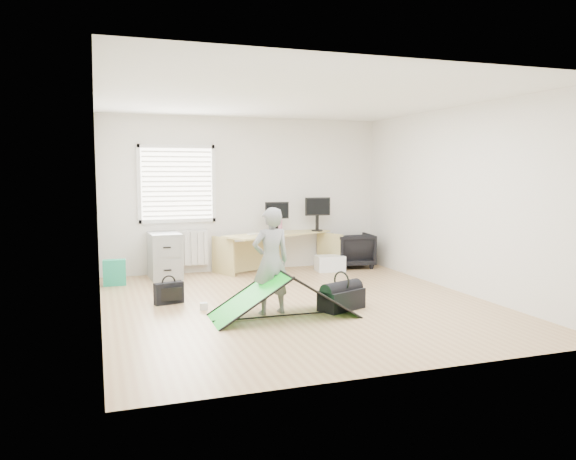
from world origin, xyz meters
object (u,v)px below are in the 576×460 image
object	(u,v)px
monitor_left	(277,222)
laptop_bag	(169,293)
office_chair	(353,250)
duffel_bag	(341,299)
kite	(284,295)
thermos	(280,226)
desk	(278,252)
person	(271,261)
filing_cabinet	(165,256)
storage_crate	(330,263)
monitor_right	(317,219)

from	to	relation	value
monitor_left	laptop_bag	size ratio (longest dim) A/B	1.08
office_chair	duffel_bag	world-z (taller)	office_chair
kite	duffel_bag	size ratio (longest dim) A/B	2.94
thermos	desk	bearing A→B (deg)	117.92
monitor_left	person	xyz separation A→B (m)	(-0.96, -2.77, -0.22)
filing_cabinet	storage_crate	size ratio (longest dim) A/B	1.54
desk	thermos	distance (m)	0.47
monitor_left	monitor_right	size ratio (longest dim) A/B	0.90
storage_crate	person	bearing A→B (deg)	-126.63
monitor_right	laptop_bag	distance (m)	3.56
monitor_right	storage_crate	size ratio (longest dim) A/B	0.95
filing_cabinet	laptop_bag	xyz separation A→B (m)	(-0.16, -1.84, -0.23)
kite	storage_crate	bearing A→B (deg)	57.88
desk	kite	distance (m)	3.11
storage_crate	laptop_bag	xyz separation A→B (m)	(-3.01, -1.58, 0.01)
filing_cabinet	person	distance (m)	2.95
filing_cabinet	person	bearing A→B (deg)	-74.01
thermos	kite	bearing A→B (deg)	-107.42
kite	storage_crate	size ratio (longest dim) A/B	3.59
monitor_right	duffel_bag	world-z (taller)	monitor_right
storage_crate	kite	bearing A→B (deg)	-123.15
desk	monitor_left	world-z (taller)	monitor_left
monitor_right	kite	distance (m)	3.53
office_chair	storage_crate	size ratio (longest dim) A/B	1.42
thermos	person	xyz separation A→B (m)	(-1.02, -2.73, -0.14)
filing_cabinet	thermos	distance (m)	2.04
filing_cabinet	office_chair	xyz separation A→B (m)	(3.40, -0.02, -0.06)
desk	monitor_left	size ratio (longest dim) A/B	4.78
office_chair	kite	xyz separation A→B (m)	(-2.33, -2.95, -0.04)
kite	laptop_bag	bearing A→B (deg)	138.71
desk	filing_cabinet	distance (m)	1.96
filing_cabinet	laptop_bag	bearing A→B (deg)	-98.48
desk	office_chair	world-z (taller)	desk
filing_cabinet	office_chair	world-z (taller)	filing_cabinet
desk	thermos	bearing A→B (deg)	-86.04
monitor_right	office_chair	bearing A→B (deg)	-6.41
filing_cabinet	monitor_left	bearing A→B (deg)	-3.34
office_chair	duffel_bag	size ratio (longest dim) A/B	1.16
laptop_bag	filing_cabinet	bearing A→B (deg)	70.92
monitor_left	office_chair	xyz separation A→B (m)	(1.47, -0.02, -0.57)
storage_crate	duffel_bag	xyz separation A→B (m)	(-0.96, -2.61, -0.01)
monitor_right	office_chair	xyz separation A→B (m)	(0.67, -0.10, -0.59)
desk	kite	size ratio (longest dim) A/B	1.14
duffel_bag	office_chair	bearing A→B (deg)	38.77
filing_cabinet	monitor_right	distance (m)	2.78
person	storage_crate	xyz separation A→B (m)	(1.87, 2.51, -0.53)
person	laptop_bag	bearing A→B (deg)	-44.47
monitor_right	person	xyz separation A→B (m)	(-1.76, -2.85, -0.24)
laptop_bag	kite	bearing A→B (deg)	-56.31
desk	monitor_left	distance (m)	0.54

